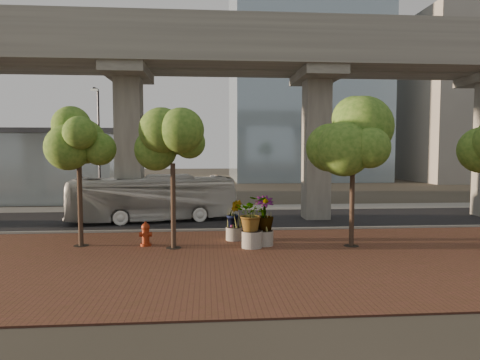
{
  "coord_description": "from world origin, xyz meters",
  "views": [
    {
      "loc": [
        -1.18,
        -25.47,
        4.51
      ],
      "look_at": [
        0.88,
        0.5,
        2.69
      ],
      "focal_mm": 32.0,
      "sensor_mm": 36.0,
      "label": 1
    }
  ],
  "objects": [
    {
      "name": "transit_bus",
      "position": [
        -4.5,
        1.65,
        1.45
      ],
      "size": [
        10.7,
        4.31,
        2.91
      ],
      "primitive_type": "imported",
      "rotation": [
        0.0,
        0.0,
        1.75
      ],
      "color": "silver",
      "rests_on": "ground"
    },
    {
      "name": "transit_viaduct",
      "position": [
        0.0,
        2.0,
        7.29
      ],
      "size": [
        72.0,
        5.6,
        12.4
      ],
      "color": "gray",
      "rests_on": "ground"
    },
    {
      "name": "station_pavilion",
      "position": [
        -20.0,
        16.0,
        3.22
      ],
      "size": [
        23.0,
        13.0,
        6.3
      ],
      "color": "#AFC1C8",
      "rests_on": "ground"
    },
    {
      "name": "street_tree_near_west",
      "position": [
        -2.68,
        -6.05,
        4.88
      ],
      "size": [
        3.33,
        3.33,
        6.36
      ],
      "color": "#423125",
      "rests_on": "ground"
    },
    {
      "name": "planter_front",
      "position": [
        0.89,
        -6.22,
        1.51
      ],
      "size": [
        2.18,
        2.18,
        2.4
      ],
      "color": "gray",
      "rests_on": "ground"
    },
    {
      "name": "streetlamp_east",
      "position": [
        6.69,
        6.71,
        4.75
      ],
      "size": [
        0.4,
        1.18,
        8.14
      ],
      "color": "#2C2C31",
      "rests_on": "ground"
    },
    {
      "name": "brick_plaza",
      "position": [
        0.0,
        -8.0,
        0.03
      ],
      "size": [
        70.0,
        13.0,
        0.06
      ],
      "primitive_type": "cube",
      "color": "brown",
      "rests_on": "ground"
    },
    {
      "name": "street_tree_near_east",
      "position": [
        5.55,
        -6.3,
        5.09
      ],
      "size": [
        4.25,
        4.25,
        6.98
      ],
      "color": "#423125",
      "rests_on": "ground"
    },
    {
      "name": "far_sidewalk",
      "position": [
        0.0,
        7.5,
        0.03
      ],
      "size": [
        90.0,
        3.0,
        0.06
      ],
      "primitive_type": "cube",
      "color": "gray",
      "rests_on": "ground"
    },
    {
      "name": "planter_left",
      "position": [
        0.19,
        -4.55,
        1.29
      ],
      "size": [
        1.84,
        1.84,
        2.02
      ],
      "color": "gray",
      "rests_on": "ground"
    },
    {
      "name": "street_tree_far_west",
      "position": [
        -7.02,
        -5.24,
        4.81
      ],
      "size": [
        3.46,
        3.46,
        6.36
      ],
      "color": "#423125",
      "rests_on": "ground"
    },
    {
      "name": "ground",
      "position": [
        0.0,
        0.0,
        0.0
      ],
      "size": [
        160.0,
        160.0,
        0.0
      ],
      "primitive_type": "plane",
      "color": "#373328",
      "rests_on": "ground"
    },
    {
      "name": "streetlamp_west",
      "position": [
        -9.09,
        6.93,
        5.22
      ],
      "size": [
        0.44,
        1.3,
        8.94
      ],
      "color": "#2F3034",
      "rests_on": "ground"
    },
    {
      "name": "curb_strip",
      "position": [
        0.0,
        -2.0,
        0.08
      ],
      "size": [
        70.0,
        0.25,
        0.16
      ],
      "primitive_type": "cube",
      "color": "gray",
      "rests_on": "ground"
    },
    {
      "name": "asphalt_road",
      "position": [
        0.0,
        2.0,
        0.02
      ],
      "size": [
        90.0,
        8.0,
        0.04
      ],
      "primitive_type": "cube",
      "color": "black",
      "rests_on": "ground"
    },
    {
      "name": "planter_right",
      "position": [
        1.5,
        -5.83,
        1.47
      ],
      "size": [
        2.17,
        2.17,
        2.32
      ],
      "color": "gray",
      "rests_on": "ground"
    },
    {
      "name": "fire_hydrant",
      "position": [
        -4.01,
        -5.5,
        0.6
      ],
      "size": [
        0.57,
        0.51,
        1.13
      ],
      "color": "maroon",
      "rests_on": "ground"
    },
    {
      "name": "midrise_block",
      "position": [
        38.0,
        36.0,
        12.0
      ],
      "size": [
        18.0,
        16.0,
        24.0
      ],
      "primitive_type": "cube",
      "color": "#A39F93",
      "rests_on": "ground"
    }
  ]
}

